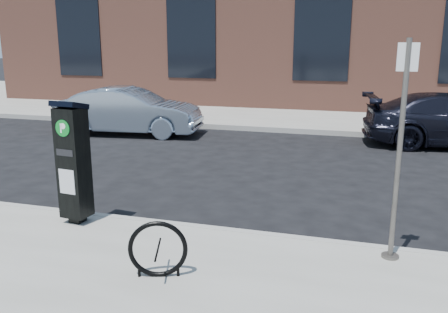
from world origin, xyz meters
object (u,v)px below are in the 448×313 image
at_px(parking_kiosk, 73,161).
at_px(car_silver, 129,111).
at_px(sign_pole, 399,154).
at_px(bike_rack, 158,250).

xyz_separation_m(parking_kiosk, car_silver, (-2.74, 6.85, -0.36)).
bearing_deg(parking_kiosk, car_silver, 117.66).
xyz_separation_m(parking_kiosk, sign_pole, (4.24, 0.05, 0.37)).
bearing_deg(parking_kiosk, bike_rack, -27.36).
xyz_separation_m(sign_pole, bike_rack, (-2.45, -1.22, -0.95)).
height_order(parking_kiosk, car_silver, parking_kiosk).
height_order(parking_kiosk, sign_pole, sign_pole).
bearing_deg(sign_pole, bike_rack, -156.80).
distance_m(parking_kiosk, sign_pole, 4.25).
relative_size(parking_kiosk, bike_rack, 2.69).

